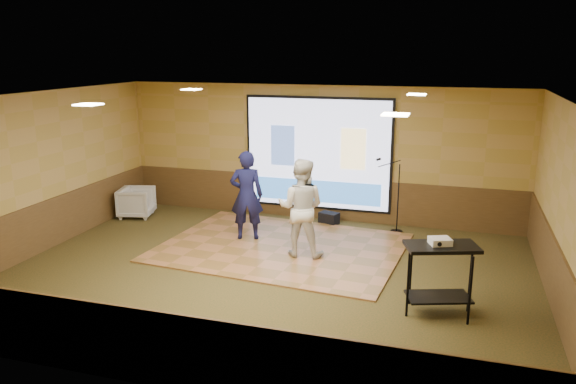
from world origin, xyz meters
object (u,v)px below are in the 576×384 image
(dance_floor, at_px, (281,247))
(av_table, at_px, (441,265))
(projector, at_px, (440,241))
(player_left, at_px, (247,195))
(banquet_chair, at_px, (137,202))
(projector_screen, at_px, (318,155))
(player_right, at_px, (301,208))
(duffel_bag, at_px, (329,218))
(mic_stand, at_px, (395,209))

(dance_floor, bearing_deg, av_table, -33.43)
(projector, bearing_deg, player_left, 126.83)
(player_left, height_order, banquet_chair, player_left)
(projector_screen, relative_size, player_right, 1.83)
(projector, xyz_separation_m, banquet_chair, (-6.82, 3.03, -0.77))
(dance_floor, relative_size, duffel_bag, 11.05)
(av_table, bearing_deg, projector_screen, 124.78)
(dance_floor, xyz_separation_m, player_right, (0.48, -0.31, 0.92))
(mic_stand, xyz_separation_m, duffel_bag, (-1.44, 0.13, -0.37))
(projector_screen, relative_size, dance_floor, 0.73)
(av_table, distance_m, duffel_bag, 4.59)
(dance_floor, bearing_deg, mic_stand, 40.29)
(projector, relative_size, mic_stand, 0.18)
(mic_stand, bearing_deg, projector_screen, 171.36)
(player_right, distance_m, projector, 3.02)
(projector, bearing_deg, projector_screen, 102.09)
(dance_floor, height_order, banquet_chair, banquet_chair)
(player_left, xyz_separation_m, mic_stand, (2.78, 1.40, -0.44))
(projector_screen, relative_size, mic_stand, 2.11)
(mic_stand, relative_size, banquet_chair, 2.10)
(dance_floor, height_order, av_table, av_table)
(av_table, distance_m, projector, 0.35)
(player_right, relative_size, projector, 6.27)
(player_left, bearing_deg, duffel_bag, -149.49)
(mic_stand, bearing_deg, player_left, -148.46)
(player_right, bearing_deg, mic_stand, -129.69)
(mic_stand, relative_size, duffel_bag, 3.85)
(player_right, bearing_deg, banquet_chair, -20.37)
(dance_floor, relative_size, av_table, 4.26)
(projector_screen, xyz_separation_m, mic_stand, (1.79, -0.43, -0.98))
(projector_screen, xyz_separation_m, player_right, (0.30, -2.42, -0.54))
(player_left, xyz_separation_m, player_right, (1.29, -0.59, 0.01))
(projector_screen, relative_size, av_table, 3.13)
(player_right, height_order, duffel_bag, player_right)
(av_table, bearing_deg, projector, 157.19)
(projector, bearing_deg, av_table, -45.30)
(av_table, relative_size, projector, 3.67)
(av_table, bearing_deg, player_left, 149.38)
(player_left, distance_m, player_right, 1.42)
(banquet_chair, bearing_deg, projector_screen, -89.64)
(projector_screen, distance_m, dance_floor, 2.56)
(projector_screen, distance_m, player_right, 2.49)
(projector_screen, relative_size, duffel_bag, 8.11)
(dance_floor, distance_m, banquet_chair, 3.98)
(mic_stand, bearing_deg, duffel_bag, 179.63)
(banquet_chair, bearing_deg, dance_floor, -119.73)
(dance_floor, xyz_separation_m, banquet_chair, (-3.82, 1.05, 0.32))
(player_right, height_order, banquet_chair, player_right)
(projector, height_order, banquet_chair, projector)
(av_table, distance_m, banquet_chair, 7.51)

